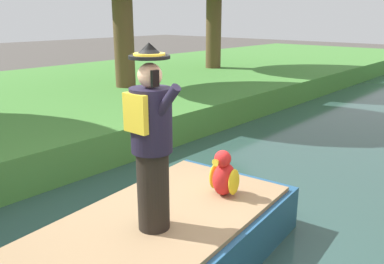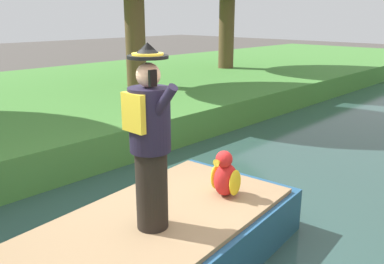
# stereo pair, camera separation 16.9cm
# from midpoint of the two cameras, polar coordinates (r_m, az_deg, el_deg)

# --- Properties ---
(canal_water) EXTENTS (5.61, 48.00, 0.10)m
(canal_water) POSITION_cam_midpoint_polar(r_m,az_deg,el_deg) (4.86, -3.24, -18.08)
(canal_water) COLOR #2D4C47
(canal_water) RESTS_ON ground
(boat) EXTENTS (2.21, 4.36, 0.61)m
(boat) POSITION_cam_midpoint_polar(r_m,az_deg,el_deg) (4.33, -9.16, -17.45)
(boat) COLOR #23517A
(boat) RESTS_ON canal_water
(person_pirate) EXTENTS (0.61, 0.42, 1.85)m
(person_pirate) POSITION_cam_midpoint_polar(r_m,az_deg,el_deg) (3.85, -7.03, -1.29)
(person_pirate) COLOR black
(person_pirate) RESTS_ON boat
(parrot_plush) EXTENTS (0.36, 0.35, 0.57)m
(parrot_plush) POSITION_cam_midpoint_polar(r_m,az_deg,el_deg) (4.80, 3.56, -6.24)
(parrot_plush) COLOR red
(parrot_plush) RESTS_ON boat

